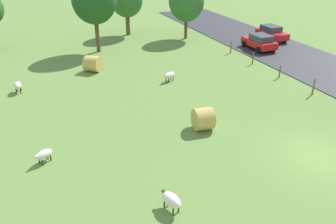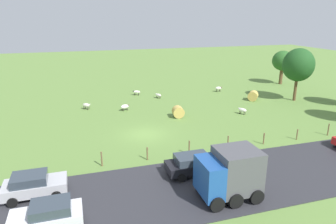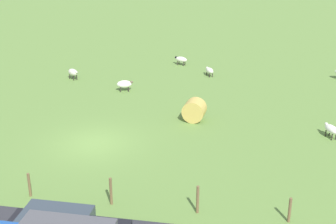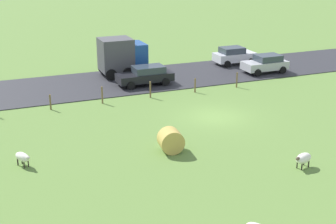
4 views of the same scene
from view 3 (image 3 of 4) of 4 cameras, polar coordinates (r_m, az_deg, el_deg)
The scene contains 11 objects.
ground_plane at distance 26.29m, azimuth -8.74°, elevation -3.76°, with size 160.00×160.00×0.00m, color olive.
sheep_0 at distance 40.19m, azimuth 1.59°, elevation 6.36°, with size 0.82×1.19×0.73m.
sheep_1 at distance 37.13m, azimuth -11.39°, elevation 4.70°, with size 1.03×1.12×0.83m.
sheep_2 at distance 27.97m, azimuth 19.10°, elevation -1.98°, with size 1.18×0.90×0.75m.
sheep_3 at distance 33.93m, azimuth -5.27°, elevation 3.36°, with size 0.82×1.20×0.80m.
sheep_5 at distance 37.34m, azimuth 5.03°, elevation 4.99°, with size 1.03×0.87×0.69m.
hay_bale_1 at distance 28.74m, azimuth 3.19°, elevation 0.22°, with size 1.34×1.34×1.10m, color tan.
fence_post_1 at distance 21.85m, azimuth -16.38°, elevation -8.42°, with size 0.12×0.12×1.14m, color brown.
fence_post_2 at distance 20.54m, azimuth -6.91°, elevation -9.47°, with size 0.12×0.12×1.28m, color brown.
fence_post_3 at distance 19.88m, azimuth 3.59°, elevation -10.50°, with size 0.12×0.12×1.27m, color brown.
fence_post_4 at distance 19.95m, azimuth 14.47°, elevation -11.38°, with size 0.12×0.12×1.11m, color brown.
Camera 3 is at (22.36, 8.00, 11.28)m, focal length 50.53 mm.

